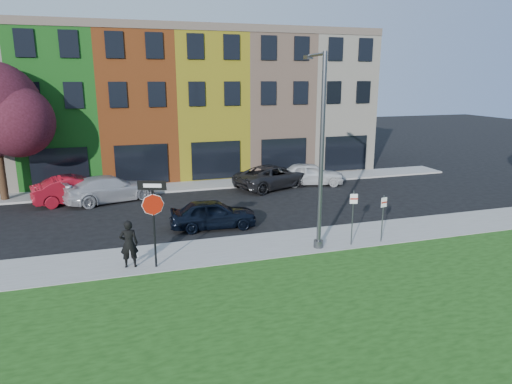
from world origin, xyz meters
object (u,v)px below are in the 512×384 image
object	(u,v)px
sedan_near	(213,214)
man	(129,244)
stop_sign	(153,207)
street_lamp	(320,153)

from	to	relation	value
sedan_near	man	bearing A→B (deg)	138.20
man	sedan_near	distance (m)	5.65
sedan_near	stop_sign	bearing A→B (deg)	147.67
sedan_near	street_lamp	size ratio (longest dim) A/B	0.53
stop_sign	street_lamp	bearing A→B (deg)	21.83
stop_sign	street_lamp	distance (m)	6.93
man	street_lamp	size ratio (longest dim) A/B	0.23
sedan_near	street_lamp	distance (m)	6.37
street_lamp	stop_sign	bearing A→B (deg)	-171.86
sedan_near	street_lamp	xyz separation A→B (m)	(3.62, -3.98, 3.41)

